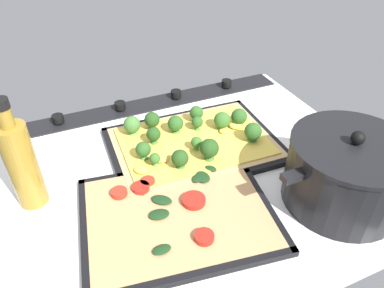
{
  "coord_description": "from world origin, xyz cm",
  "views": [
    {
      "loc": [
        23.48,
        52.96,
        49.77
      ],
      "look_at": [
        -0.45,
        -1.58,
        5.56
      ],
      "focal_mm": 34.2,
      "sensor_mm": 36.0,
      "label": 1
    }
  ],
  "objects_px": {
    "baking_tray_back": "(178,216)",
    "veggie_pizza_back": "(177,212)",
    "cooking_pot": "(347,172)",
    "baking_tray_front": "(194,146)",
    "broccoli_pizza": "(193,139)",
    "oil_bottle": "(22,163)"
  },
  "relations": [
    {
      "from": "broccoli_pizza",
      "to": "baking_tray_back",
      "type": "relative_size",
      "value": 0.95
    },
    {
      "from": "veggie_pizza_back",
      "to": "oil_bottle",
      "type": "height_order",
      "value": "oil_bottle"
    },
    {
      "from": "veggie_pizza_back",
      "to": "oil_bottle",
      "type": "relative_size",
      "value": 1.58
    },
    {
      "from": "veggie_pizza_back",
      "to": "cooking_pot",
      "type": "bearing_deg",
      "value": 164.55
    },
    {
      "from": "cooking_pot",
      "to": "broccoli_pizza",
      "type": "bearing_deg",
      "value": -54.2
    },
    {
      "from": "broccoli_pizza",
      "to": "oil_bottle",
      "type": "height_order",
      "value": "oil_bottle"
    },
    {
      "from": "oil_bottle",
      "to": "baking_tray_back",
      "type": "bearing_deg",
      "value": 147.56
    },
    {
      "from": "broccoli_pizza",
      "to": "veggie_pizza_back",
      "type": "distance_m",
      "value": 0.21
    },
    {
      "from": "broccoli_pizza",
      "to": "oil_bottle",
      "type": "distance_m",
      "value": 0.35
    },
    {
      "from": "veggie_pizza_back",
      "to": "cooking_pot",
      "type": "xyz_separation_m",
      "value": [
        -0.3,
        0.08,
        0.05
      ]
    },
    {
      "from": "baking_tray_front",
      "to": "cooking_pot",
      "type": "distance_m",
      "value": 0.32
    },
    {
      "from": "broccoli_pizza",
      "to": "oil_bottle",
      "type": "bearing_deg",
      "value": 5.68
    },
    {
      "from": "baking_tray_front",
      "to": "broccoli_pizza",
      "type": "height_order",
      "value": "broccoli_pizza"
    },
    {
      "from": "baking_tray_back",
      "to": "veggie_pizza_back",
      "type": "height_order",
      "value": "veggie_pizza_back"
    },
    {
      "from": "veggie_pizza_back",
      "to": "cooking_pot",
      "type": "height_order",
      "value": "cooking_pot"
    },
    {
      "from": "oil_bottle",
      "to": "veggie_pizza_back",
      "type": "bearing_deg",
      "value": 148.15
    },
    {
      "from": "baking_tray_front",
      "to": "baking_tray_back",
      "type": "height_order",
      "value": "same"
    },
    {
      "from": "cooking_pot",
      "to": "oil_bottle",
      "type": "relative_size",
      "value": 1.31
    },
    {
      "from": "baking_tray_front",
      "to": "broccoli_pizza",
      "type": "xyz_separation_m",
      "value": [
        0.0,
        -0.0,
        0.02
      ]
    },
    {
      "from": "baking_tray_front",
      "to": "veggie_pizza_back",
      "type": "relative_size",
      "value": 1.09
    },
    {
      "from": "baking_tray_front",
      "to": "veggie_pizza_back",
      "type": "distance_m",
      "value": 0.21
    },
    {
      "from": "baking_tray_back",
      "to": "cooking_pot",
      "type": "relative_size",
      "value": 1.3
    }
  ]
}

